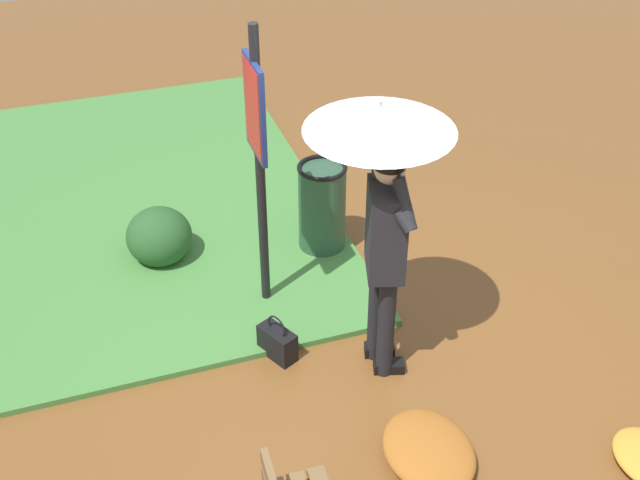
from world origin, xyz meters
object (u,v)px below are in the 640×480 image
Objects in this scene: info_sign_post at (257,142)px; person_with_umbrella at (383,175)px; trash_bin at (322,208)px; handbag at (277,342)px.

person_with_umbrella is at bearing -146.24° from info_sign_post.
info_sign_post reaches higher than trash_bin.
trash_bin is at bearing -51.11° from info_sign_post.
info_sign_post is (0.87, 0.58, -0.11)m from person_with_umbrella.
trash_bin is (1.41, -0.08, -1.13)m from person_with_umbrella.
handbag is (-0.63, 0.08, -1.32)m from info_sign_post.
handbag is (0.24, 0.66, -1.42)m from person_with_umbrella.
info_sign_post is 6.22× the size of handbag.
info_sign_post reaches higher than person_with_umbrella.
person_with_umbrella reaches higher than trash_bin.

